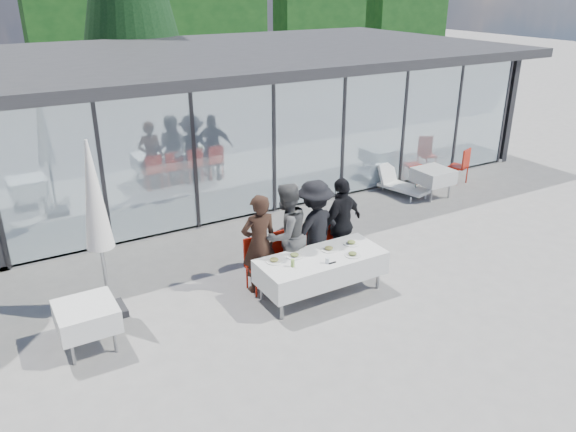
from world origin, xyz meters
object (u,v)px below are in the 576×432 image
object	(u,v)px
plate_b	(295,256)
diner_chair_c	(312,247)
diner_b	(286,235)
plate_c	(329,249)
diner_c	(315,229)
diner_chair_a	(258,261)
dining_table	(321,267)
diner_chair_d	(339,240)
folded_eyeglasses	(332,263)
diner_d	(342,224)
plate_extra	(352,254)
plate_a	(274,260)
diner_a	(259,244)
lounger	(399,183)
spare_chair_b	(462,164)
plate_d	(351,243)
spare_chair_a	(416,163)
diner_chair_b	(284,254)
juice_bottle	(293,263)
spare_table_right	(433,176)
market_umbrella	(95,207)
spare_table_left	(87,316)

from	to	relation	value
plate_b	diner_chair_c	bearing A→B (deg)	37.03
diner_b	plate_c	size ratio (longest dim) A/B	6.75
diner_c	plate_c	size ratio (longest dim) A/B	6.57
plate_c	diner_chair_a	bearing A→B (deg)	150.74
dining_table	diner_chair_d	xyz separation A→B (m)	(0.90, 0.75, -0.00)
dining_table	folded_eyeglasses	bearing A→B (deg)	-87.59
diner_d	plate_extra	world-z (taller)	diner_d
dining_table	plate_a	distance (m)	0.88
diner_a	diner_chair_a	distance (m)	0.38
lounger	spare_chair_b	bearing A→B (deg)	-7.18
plate_d	spare_chair_a	distance (m)	6.03
spare_chair_b	diner_c	bearing A→B (deg)	-159.37
diner_a	lounger	bearing A→B (deg)	-151.34
diner_chair_c	diner_chair_b	bearing A→B (deg)	180.00
plate_b	plate_d	bearing A→B (deg)	-4.15
diner_a	plate_b	xyz separation A→B (m)	(0.44, -0.47, -0.14)
diner_chair_a	spare_chair_b	bearing A→B (deg)	17.19
spare_chair_b	diner_d	bearing A→B (deg)	-157.38
diner_b	plate_a	size ratio (longest dim) A/B	6.75
diner_b	lounger	distance (m)	5.63
folded_eyeglasses	plate_b	bearing A→B (deg)	129.29
plate_b	juice_bottle	bearing A→B (deg)	-125.72
dining_table	diner_chair_d	distance (m)	1.17
diner_chair_c	plate_a	distance (m)	1.24
diner_c	spare_chair_b	size ratio (longest dim) A/B	1.92
lounger	plate_d	bearing A→B (deg)	-140.77
diner_a	diner_chair_c	bearing A→B (deg)	-173.58
spare_chair_b	plate_c	bearing A→B (deg)	-155.30
plate_c	diner_chair_c	bearing A→B (deg)	85.38
plate_extra	lounger	xyz separation A→B (m)	(4.14, 3.56, -0.52)
diner_b	plate_extra	world-z (taller)	diner_b
spare_chair_a	spare_chair_b	distance (m)	1.24
diner_chair_c	spare_table_right	distance (m)	5.23
dining_table	plate_d	world-z (taller)	plate_d
plate_a	spare_chair_b	xyz separation A→B (m)	(7.40, 2.83, -0.24)
plate_c	juice_bottle	bearing A→B (deg)	-166.08
diner_chair_a	diner_chair_b	world-z (taller)	same
spare_chair_a	market_umbrella	distance (m)	9.42
diner_c	plate_b	world-z (taller)	diner_c
diner_b	spare_table_right	size ratio (longest dim) A/B	2.23
diner_chair_b	diner_c	size ratio (longest dim) A/B	0.52
plate_b	diner_chair_b	bearing A→B (deg)	78.99
folded_eyeglasses	spare_chair_a	size ratio (longest dim) A/B	0.14
diner_chair_a	diner_d	xyz separation A→B (m)	(1.76, -0.07, 0.37)
plate_extra	spare_table_right	xyz separation A→B (m)	(4.69, 2.91, -0.22)
diner_b	plate_d	size ratio (longest dim) A/B	6.75
diner_d	spare_chair_a	distance (m)	5.58
plate_a	spare_table_left	distance (m)	3.09
diner_chair_b	spare_chair_a	bearing A→B (deg)	26.98
folded_eyeglasses	spare_chair_a	distance (m)	6.87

